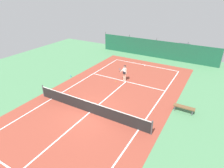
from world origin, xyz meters
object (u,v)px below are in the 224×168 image
at_px(tennis_ball_near_player, 116,81).
at_px(water_bottle, 71,76).
at_px(parked_car, 182,51).
at_px(tennis_net, 89,107).
at_px(courtside_bench, 184,108).
at_px(tennis_ball_midcourt, 69,91).
at_px(tennis_player, 125,72).

bearing_deg(tennis_ball_near_player, water_bottle, -163.13).
distance_m(tennis_ball_near_player, parked_car, 12.54).
bearing_deg(parked_car, tennis_net, -102.18).
distance_m(tennis_ball_near_player, water_bottle, 5.03).
bearing_deg(tennis_ball_near_player, courtside_bench, -16.37).
height_order(tennis_net, water_bottle, tennis_net).
xyz_separation_m(tennis_net, water_bottle, (-5.71, 4.40, -0.39)).
bearing_deg(tennis_ball_midcourt, tennis_player, 54.61).
relative_size(tennis_player, water_bottle, 6.83).
bearing_deg(parked_car, tennis_ball_near_player, -111.00).
distance_m(tennis_net, tennis_player, 6.60).
distance_m(tennis_net, tennis_ball_midcourt, 4.12).
xyz_separation_m(tennis_ball_near_player, courtside_bench, (7.21, -2.12, 0.34)).
height_order(parked_car, courtside_bench, parked_car).
bearing_deg(tennis_player, tennis_ball_midcourt, 78.38).
bearing_deg(water_bottle, tennis_net, -37.60).
xyz_separation_m(parked_car, water_bottle, (-8.88, -13.29, -0.72)).
distance_m(tennis_net, water_bottle, 7.22).
bearing_deg(courtside_bench, parked_car, 102.70).
xyz_separation_m(tennis_net, tennis_ball_midcourt, (-3.66, 1.83, -0.48)).
bearing_deg(water_bottle, parked_car, 56.27).
bearing_deg(tennis_player, courtside_bench, -179.49).
height_order(tennis_ball_midcourt, water_bottle, water_bottle).
distance_m(tennis_ball_near_player, courtside_bench, 7.52).
bearing_deg(tennis_ball_near_player, parked_car, 71.04).
xyz_separation_m(tennis_ball_near_player, water_bottle, (-4.81, -1.46, 0.09)).
xyz_separation_m(tennis_ball_midcourt, water_bottle, (-2.05, 2.56, 0.09)).
xyz_separation_m(tennis_net, tennis_ball_near_player, (-0.90, 5.86, -0.48)).
bearing_deg(tennis_net, tennis_player, 92.55).
height_order(courtside_bench, water_bottle, courtside_bench).
bearing_deg(courtside_bench, tennis_player, 156.74).
xyz_separation_m(tennis_ball_near_player, parked_car, (4.07, 11.83, 0.81)).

